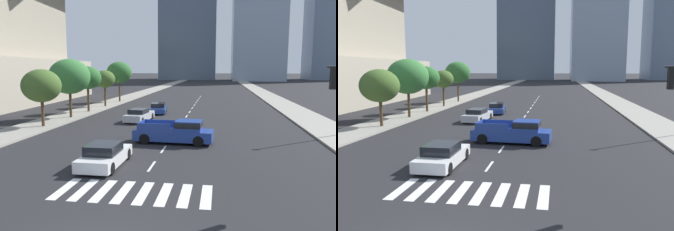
% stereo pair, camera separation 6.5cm
% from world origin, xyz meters
% --- Properties ---
extents(sidewalk_east, '(4.00, 260.00, 0.15)m').
position_xyz_m(sidewalk_east, '(12.98, 30.00, 0.07)').
color(sidewalk_east, gray).
rests_on(sidewalk_east, ground).
extents(sidewalk_west, '(4.00, 260.00, 0.15)m').
position_xyz_m(sidewalk_west, '(-12.98, 30.00, 0.07)').
color(sidewalk_west, gray).
rests_on(sidewalk_west, ground).
extents(crosswalk_near, '(6.75, 2.75, 0.01)m').
position_xyz_m(crosswalk_near, '(0.00, 5.09, 0.00)').
color(crosswalk_near, silver).
rests_on(crosswalk_near, ground).
extents(lane_divider_center, '(0.14, 50.00, 0.01)m').
position_xyz_m(lane_divider_center, '(0.00, 33.09, 0.00)').
color(lane_divider_center, silver).
rests_on(lane_divider_center, ground).
extents(pickup_truck, '(5.75, 2.30, 1.67)m').
position_xyz_m(pickup_truck, '(0.67, 15.13, 0.81)').
color(pickup_truck, navy).
rests_on(pickup_truck, ground).
extents(sedan_blue_0, '(2.18, 4.69, 1.24)m').
position_xyz_m(sedan_blue_0, '(-3.64, 31.35, 0.57)').
color(sedan_blue_0, navy).
rests_on(sedan_blue_0, ground).
extents(sedan_silver_1, '(2.29, 4.95, 1.28)m').
position_xyz_m(sedan_silver_1, '(-4.45, 24.84, 0.60)').
color(sedan_silver_1, '#B7BABF').
rests_on(sedan_silver_1, ground).
extents(sedan_white_2, '(1.93, 4.47, 1.29)m').
position_xyz_m(sedan_white_2, '(-2.55, 8.77, 0.59)').
color(sedan_white_2, silver).
rests_on(sedan_white_2, ground).
extents(street_tree_nearest, '(3.50, 3.50, 5.14)m').
position_xyz_m(street_tree_nearest, '(-12.18, 19.73, 3.80)').
color(street_tree_nearest, '#4C3823').
rests_on(street_tree_nearest, sidewalk_west).
extents(street_tree_second, '(4.38, 4.38, 6.21)m').
position_xyz_m(street_tree_second, '(-12.18, 25.57, 4.49)').
color(street_tree_second, '#4C3823').
rests_on(street_tree_second, sidewalk_west).
extents(street_tree_third, '(3.25, 3.25, 5.47)m').
position_xyz_m(street_tree_third, '(-12.18, 30.61, 4.22)').
color(street_tree_third, '#4C3823').
rests_on(street_tree_third, sidewalk_west).
extents(street_tree_fourth, '(2.86, 2.86, 4.97)m').
position_xyz_m(street_tree_fourth, '(-12.18, 36.76, 3.87)').
color(street_tree_fourth, '#4C3823').
rests_on(street_tree_fourth, sidewalk_west).
extents(street_tree_fifth, '(3.99, 3.99, 6.29)m').
position_xyz_m(street_tree_fifth, '(-12.18, 43.75, 4.73)').
color(street_tree_fifth, '#4C3823').
rests_on(street_tree_fifth, sidewalk_west).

